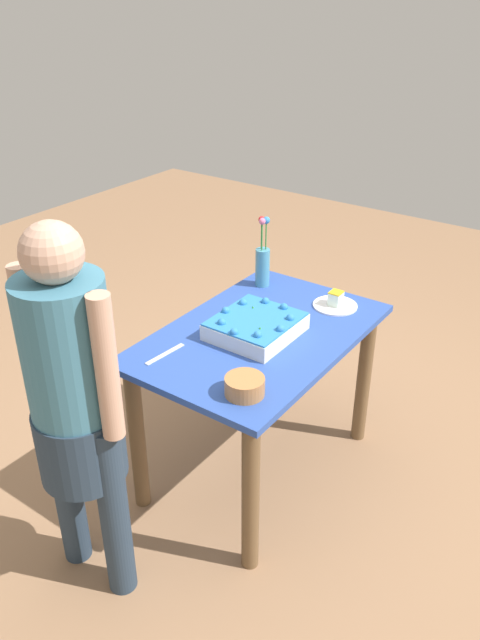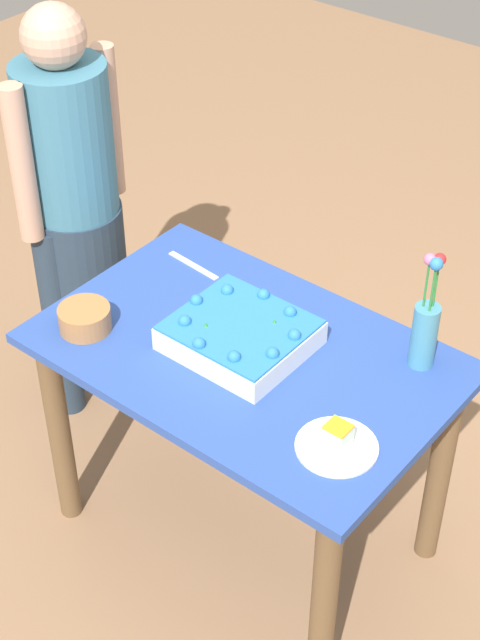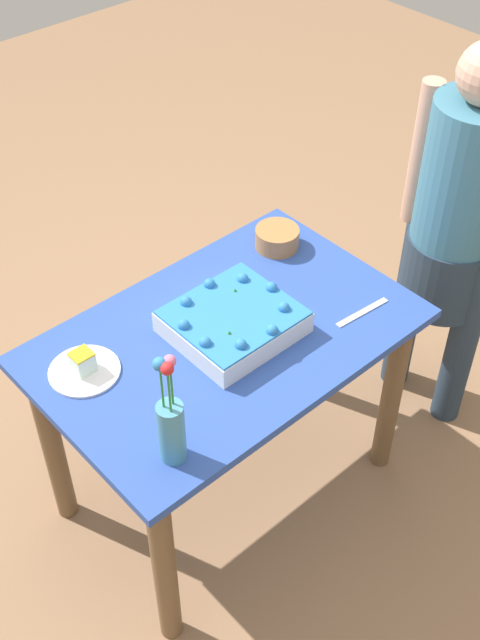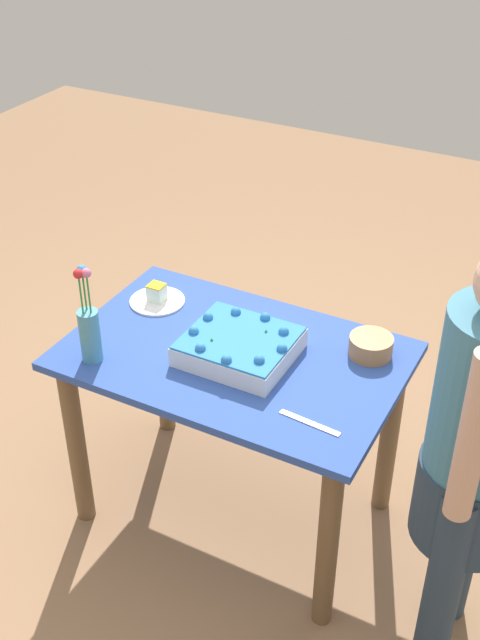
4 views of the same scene
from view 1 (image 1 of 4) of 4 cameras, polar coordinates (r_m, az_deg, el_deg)
ground_plane at (r=3.17m, az=1.62°, el=-13.25°), size 8.00×8.00×0.00m
dining_table at (r=2.80m, az=1.79°, el=-3.83°), size 1.15×0.75×0.77m
sheet_cake at (r=2.68m, az=1.44°, el=-0.53°), size 0.36×0.33×0.10m
serving_plate_with_slice at (r=2.96m, az=8.71°, el=1.58°), size 0.21×0.21×0.08m
cake_knife at (r=2.57m, az=-6.88°, el=-3.11°), size 0.21×0.04×0.00m
flower_vase at (r=3.09m, az=2.08°, el=5.29°), size 0.07×0.07×0.36m
fruit_bowl at (r=2.31m, az=0.43°, el=-6.06°), size 0.15×0.15×0.07m
person_standing at (r=2.23m, az=-14.92°, el=-6.86°), size 0.31×0.45×1.49m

